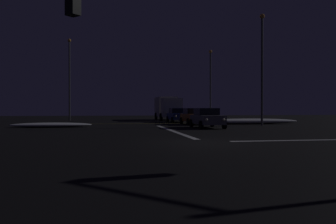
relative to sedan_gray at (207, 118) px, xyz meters
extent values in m
cube|color=black|center=(-3.34, -11.01, -0.85)|extent=(120.00, 120.00, 0.10)
cube|color=white|center=(-3.34, -2.85, -0.80)|extent=(0.35, 13.98, 0.01)
cube|color=yellow|center=(-3.34, 8.75, -0.80)|extent=(22.00, 0.15, 0.01)
ellipsoid|color=white|center=(-12.31, 2.94, -0.61)|extent=(6.48, 1.50, 0.39)
ellipsoid|color=white|center=(5.62, 5.62, -0.53)|extent=(10.78, 1.50, 0.55)
cube|color=slate|center=(0.00, -0.04, -0.13)|extent=(1.80, 4.20, 0.70)
cube|color=black|center=(0.00, 0.16, 0.49)|extent=(1.60, 2.00, 0.55)
cylinder|color=black|center=(0.90, -1.59, -0.48)|extent=(0.22, 0.64, 0.64)
cylinder|color=black|center=(-0.90, -1.59, -0.48)|extent=(0.22, 0.64, 0.64)
cylinder|color=black|center=(0.90, 1.51, -0.48)|extent=(0.22, 0.64, 0.64)
cylinder|color=black|center=(-0.90, 1.51, -0.48)|extent=(0.22, 0.64, 0.64)
sphere|color=#F9EFC6|center=(0.65, -2.16, -0.08)|extent=(0.22, 0.22, 0.22)
sphere|color=#F9EFC6|center=(-0.65, -2.16, -0.08)|extent=(0.22, 0.22, 0.22)
cube|color=#C66014|center=(0.40, 5.90, -0.13)|extent=(1.80, 4.20, 0.70)
cube|color=black|center=(0.40, 6.10, 0.49)|extent=(1.60, 2.00, 0.55)
cylinder|color=black|center=(1.30, 4.35, -0.48)|extent=(0.22, 0.64, 0.64)
cylinder|color=black|center=(-0.50, 4.35, -0.48)|extent=(0.22, 0.64, 0.64)
cylinder|color=black|center=(1.30, 7.45, -0.48)|extent=(0.22, 0.64, 0.64)
cylinder|color=black|center=(-0.50, 7.45, -0.48)|extent=(0.22, 0.64, 0.64)
sphere|color=#F9EFC6|center=(1.05, 3.78, -0.08)|extent=(0.22, 0.22, 0.22)
sphere|color=#F9EFC6|center=(-0.25, 3.78, -0.08)|extent=(0.22, 0.22, 0.22)
cube|color=navy|center=(-0.07, 11.34, -0.13)|extent=(1.80, 4.20, 0.70)
cube|color=black|center=(-0.07, 11.54, 0.49)|extent=(1.60, 2.00, 0.55)
cylinder|color=black|center=(0.83, 9.79, -0.48)|extent=(0.22, 0.64, 0.64)
cylinder|color=black|center=(-0.97, 9.79, -0.48)|extent=(0.22, 0.64, 0.64)
cylinder|color=black|center=(0.83, 12.89, -0.48)|extent=(0.22, 0.64, 0.64)
cylinder|color=black|center=(-0.97, 12.89, -0.48)|extent=(0.22, 0.64, 0.64)
sphere|color=#F9EFC6|center=(0.58, 9.22, -0.08)|extent=(0.22, 0.22, 0.22)
sphere|color=#F9EFC6|center=(-0.72, 9.22, -0.08)|extent=(0.22, 0.22, 0.22)
cube|color=beige|center=(-0.07, 15.36, 0.83)|extent=(2.40, 2.20, 2.30)
cube|color=silver|center=(-0.07, 19.86, 0.98)|extent=(2.40, 5.00, 2.60)
cylinder|color=black|center=(1.13, 15.96, -0.32)|extent=(0.28, 0.96, 0.96)
cylinder|color=black|center=(-1.27, 15.96, -0.32)|extent=(0.28, 0.96, 0.96)
cylinder|color=black|center=(1.13, 20.66, -0.32)|extent=(0.28, 0.96, 0.96)
cylinder|color=black|center=(-1.27, 20.66, -0.32)|extent=(0.28, 0.96, 0.96)
sphere|color=#F9EFC6|center=(0.78, 14.21, 0.23)|extent=(0.26, 0.26, 0.26)
sphere|color=#F9EFC6|center=(-0.92, 14.21, 0.23)|extent=(0.26, 0.26, 0.26)
sphere|color=black|center=(-8.51, -16.18, 3.53)|extent=(0.22, 0.22, 0.22)
cylinder|color=#424247|center=(5.92, 18.75, 3.74)|extent=(0.20, 0.20, 9.09)
sphere|color=#F9AD47|center=(5.92, 18.75, 8.47)|extent=(0.44, 0.44, 0.44)
cylinder|color=#424247|center=(-12.61, 18.75, 4.19)|extent=(0.20, 0.20, 9.98)
sphere|color=#F9AD47|center=(-12.61, 18.75, 9.36)|extent=(0.44, 0.44, 0.44)
cylinder|color=#424247|center=(5.92, 2.75, 4.02)|extent=(0.20, 0.20, 9.65)
sphere|color=#F9AD47|center=(5.92, 2.75, 9.03)|extent=(0.44, 0.44, 0.44)
camera|label=1|loc=(-7.62, -26.29, 0.74)|focal=36.76mm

